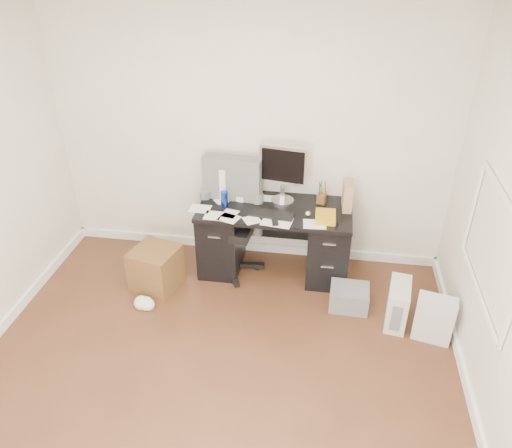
{
  "coord_description": "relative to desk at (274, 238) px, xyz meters",
  "views": [
    {
      "loc": [
        0.77,
        -2.59,
        3.14
      ],
      "look_at": [
        0.18,
        1.2,
        0.82
      ],
      "focal_mm": 35.0,
      "sensor_mm": 36.0,
      "label": 1
    }
  ],
  "objects": [
    {
      "name": "desk",
      "position": [
        0.0,
        0.0,
        0.0
      ],
      "size": [
        1.5,
        0.7,
        0.75
      ],
      "color": "black",
      "rests_on": "ground"
    },
    {
      "name": "paper_remote",
      "position": [
        0.05,
        -0.26,
        0.36
      ],
      "size": [
        0.31,
        0.26,
        0.02
      ],
      "primitive_type": null,
      "rotation": [
        0.0,
        0.0,
        -0.14
      ],
      "color": "white",
      "rests_on": "desk"
    },
    {
      "name": "wicker_basket",
      "position": [
        -1.13,
        -0.43,
        -0.19
      ],
      "size": [
        0.51,
        0.51,
        0.42
      ],
      "primitive_type": "cube",
      "rotation": [
        0.0,
        0.0,
        -0.26
      ],
      "color": "#4D3217",
      "rests_on": "ground"
    },
    {
      "name": "pen_cup",
      "position": [
        0.44,
        0.17,
        0.47
      ],
      "size": [
        0.12,
        0.12,
        0.24
      ],
      "primitive_type": null,
      "rotation": [
        0.0,
        0.0,
        -0.29
      ],
      "color": "brown",
      "rests_on": "desk"
    },
    {
      "name": "white_binder",
      "position": [
        -0.51,
        0.21,
        0.52
      ],
      "size": [
        0.2,
        0.31,
        0.33
      ],
      "primitive_type": "cube",
      "rotation": [
        0.0,
        0.0,
        -0.24
      ],
      "color": "white",
      "rests_on": "desk"
    },
    {
      "name": "shopping_bag",
      "position": [
        1.49,
        -0.79,
        -0.18
      ],
      "size": [
        0.36,
        0.29,
        0.44
      ],
      "primitive_type": "cube",
      "rotation": [
        0.0,
        0.0,
        -0.22
      ],
      "color": "silver",
      "rests_on": "ground"
    },
    {
      "name": "office_chair",
      "position": [
        -0.47,
        -0.04,
        0.19
      ],
      "size": [
        0.73,
        0.73,
        1.19
      ],
      "primitive_type": null,
      "rotation": [
        0.0,
        0.0,
        -0.08
      ],
      "color": "#585B58",
      "rests_on": "ground"
    },
    {
      "name": "travel_mug",
      "position": [
        -0.5,
        -0.04,
        0.43
      ],
      "size": [
        0.08,
        0.08,
        0.16
      ],
      "primitive_type": "cylinder",
      "rotation": [
        0.0,
        0.0,
        -0.22
      ],
      "color": "#16309B",
      "rests_on": "desk"
    },
    {
      "name": "computer_mouse",
      "position": [
        0.33,
        -0.12,
        0.38
      ],
      "size": [
        0.08,
        0.08,
        0.06
      ],
      "primitive_type": "sphere",
      "rotation": [
        0.0,
        0.0,
        0.43
      ],
      "color": "silver",
      "rests_on": "desk"
    },
    {
      "name": "desk_printer",
      "position": [
        0.78,
        -0.47,
        -0.29
      ],
      "size": [
        0.37,
        0.31,
        0.21
      ],
      "primitive_type": "cube",
      "rotation": [
        0.0,
        0.0,
        -0.03
      ],
      "color": "slate",
      "rests_on": "ground"
    },
    {
      "name": "room_shell",
      "position": [
        -0.27,
        -1.62,
        1.26
      ],
      "size": [
        4.02,
        4.02,
        2.71
      ],
      "color": "beige",
      "rests_on": "ground"
    },
    {
      "name": "pc_tower",
      "position": [
        1.2,
        -0.62,
        -0.2
      ],
      "size": [
        0.24,
        0.42,
        0.4
      ],
      "primitive_type": "cube",
      "rotation": [
        0.0,
        0.0,
        -0.15
      ],
      "color": "#B9B4A7",
      "rests_on": "ground"
    },
    {
      "name": "keyboard",
      "position": [
        -0.01,
        -0.16,
        0.36
      ],
      "size": [
        0.44,
        0.2,
        0.02
      ],
      "primitive_type": "cube",
      "rotation": [
        0.0,
        0.0,
        -0.13
      ],
      "color": "black",
      "rests_on": "desk"
    },
    {
      "name": "lcd_monitor",
      "position": [
        0.06,
        0.14,
        0.65
      ],
      "size": [
        0.51,
        0.34,
        0.6
      ],
      "primitive_type": null,
      "rotation": [
        0.0,
        0.0,
        -0.15
      ],
      "color": "silver",
      "rests_on": "desk"
    },
    {
      "name": "magazine_file",
      "position": [
        0.69,
        0.1,
        0.49
      ],
      "size": [
        0.13,
        0.24,
        0.27
      ],
      "primitive_type": "cube",
      "rotation": [
        0.0,
        0.0,
        0.05
      ],
      "color": "#936D47",
      "rests_on": "desk"
    },
    {
      "name": "loose_papers",
      "position": [
        -0.2,
        -0.05,
        0.35
      ],
      "size": [
        1.1,
        0.6,
        0.0
      ],
      "primitive_type": null,
      "color": "white",
      "rests_on": "desk"
    },
    {
      "name": "ground",
      "position": [
        -0.3,
        -1.65,
        -0.4
      ],
      "size": [
        4.0,
        4.0,
        0.0
      ],
      "primitive_type": "plane",
      "color": "#4A2917",
      "rests_on": "ground"
    },
    {
      "name": "yellow_book",
      "position": [
        0.5,
        -0.14,
        0.37
      ],
      "size": [
        0.21,
        0.27,
        0.05
      ],
      "primitive_type": "cube",
      "rotation": [
        0.0,
        0.0,
        0.02
      ],
      "color": "gold",
      "rests_on": "desk"
    }
  ]
}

